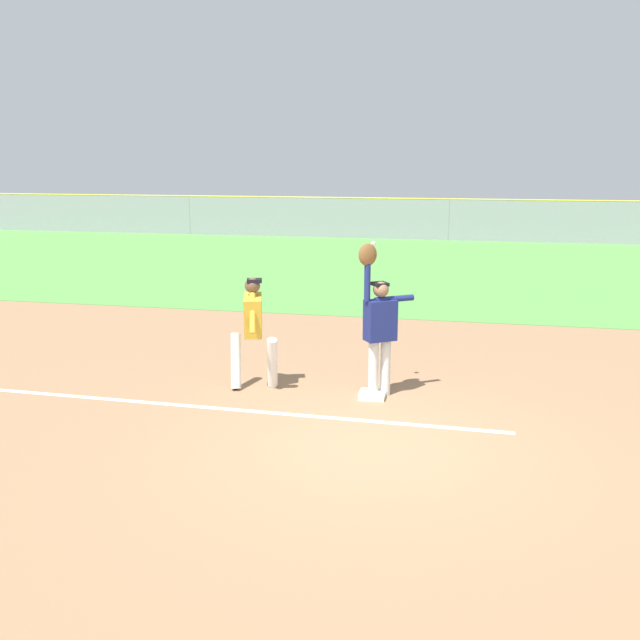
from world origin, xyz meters
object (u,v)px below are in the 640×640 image
object	(u,v)px
parked_car_black	(361,217)
parked_car_silver	(570,220)
fielder	(379,322)
runner	(253,325)
first_base	(372,395)
parked_car_blue	(469,219)
baseball	(373,244)

from	to	relation	value
parked_car_black	parked_car_silver	distance (m)	9.65
fielder	parked_car_black	xyz separation A→B (m)	(-4.09, 24.29, -0.45)
fielder	runner	size ratio (longest dim) A/B	1.33
first_base	runner	size ratio (longest dim) A/B	0.22
parked_car_black	parked_car_blue	distance (m)	5.09
parked_car_silver	fielder	bearing A→B (deg)	-97.81
baseball	parked_car_blue	size ratio (longest dim) A/B	0.02
runner	parked_car_silver	xyz separation A→B (m)	(7.44, 24.77, -0.32)
baseball	runner	bearing A→B (deg)	-168.60
fielder	parked_car_black	size ratio (longest dim) A/B	0.50
parked_car_blue	fielder	bearing A→B (deg)	-89.89
first_base	fielder	world-z (taller)	fielder
baseball	parked_car_black	bearing A→B (deg)	99.34
first_base	parked_car_black	xyz separation A→B (m)	(-4.02, 24.38, 0.63)
fielder	parked_car_silver	world-z (taller)	fielder
baseball	fielder	bearing A→B (deg)	-63.11
parked_car_blue	parked_car_silver	distance (m)	4.58
runner	parked_car_silver	size ratio (longest dim) A/B	0.38
first_base	parked_car_black	bearing A→B (deg)	99.37
first_base	parked_car_blue	distance (m)	24.28
fielder	parked_car_silver	bearing A→B (deg)	-47.30
runner	parked_car_blue	xyz separation A→B (m)	(2.89, 24.22, -0.32)
first_base	parked_car_silver	xyz separation A→B (m)	(5.61, 24.80, 0.63)
runner	parked_car_black	distance (m)	24.46
parked_car_black	parked_car_blue	bearing A→B (deg)	-7.81
fielder	parked_car_silver	size ratio (longest dim) A/B	0.50
runner	parked_car_blue	size ratio (longest dim) A/B	0.38
first_base	runner	distance (m)	2.06
fielder	baseball	size ratio (longest dim) A/B	30.81
parked_car_black	parked_car_silver	world-z (taller)	same
fielder	parked_car_blue	world-z (taller)	fielder
first_base	baseball	world-z (taller)	baseball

